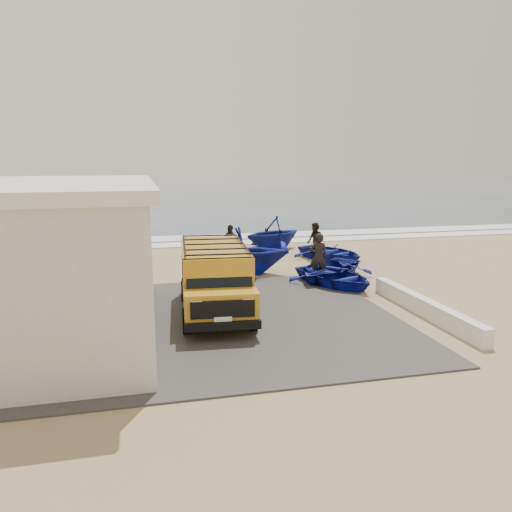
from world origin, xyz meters
TOP-DOWN VIEW (x-y plane):
  - ground at (0.00, 0.00)m, footprint 160.00×160.00m
  - slab at (-2.00, -2.00)m, footprint 12.00×10.00m
  - ocean at (0.00, 56.00)m, footprint 180.00×88.00m
  - surf_line at (0.00, 12.00)m, footprint 180.00×1.60m
  - surf_wash at (0.00, 14.50)m, footprint 180.00×2.20m
  - parapet at (5.00, -3.00)m, footprint 0.35×6.00m
  - van at (-1.42, -1.16)m, footprint 2.47×5.40m
  - boat_near_left at (3.66, 1.20)m, footprint 3.80×4.40m
  - boat_near_right at (3.88, 2.37)m, footprint 4.86×4.80m
  - boat_mid_left at (0.65, 4.05)m, footprint 4.45×4.04m
  - boat_mid_right at (5.43, 5.97)m, footprint 3.97×4.49m
  - boat_far_left at (3.45, 9.44)m, footprint 4.44×4.20m
  - fisherman_front at (3.36, 2.20)m, footprint 0.81×0.64m
  - fisherman_middle at (4.73, 6.35)m, footprint 0.74×0.93m
  - fisherman_back at (0.61, 7.07)m, footprint 1.09×0.96m

SIDE VIEW (x-z plane):
  - ground at x=0.00m, z-range 0.00..0.00m
  - ocean at x=0.00m, z-range 0.00..0.01m
  - surf_wash at x=0.00m, z-range 0.00..0.04m
  - slab at x=-2.00m, z-range 0.00..0.05m
  - surf_line at x=0.00m, z-range 0.00..0.06m
  - parapet at x=5.00m, z-range 0.00..0.55m
  - boat_near_left at x=3.66m, z-range 0.00..0.77m
  - boat_mid_right at x=5.43m, z-range 0.00..0.77m
  - boat_near_right at x=3.88m, z-range 0.00..0.83m
  - fisherman_back at x=0.61m, z-range 0.00..1.76m
  - fisherman_middle at x=4.73m, z-range 0.00..1.84m
  - boat_far_left at x=3.45m, z-range 0.00..1.85m
  - fisherman_front at x=3.36m, z-range 0.00..1.96m
  - boat_mid_left at x=0.65m, z-range 0.00..2.04m
  - van at x=-1.42m, z-range 0.08..2.34m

